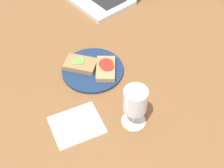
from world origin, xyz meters
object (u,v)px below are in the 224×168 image
(wine_glass, at_px, (135,102))
(sandwich_with_tomato, at_px, (106,68))
(napkin, at_px, (77,125))
(sandwich_with_cucumber, at_px, (81,64))
(plate, at_px, (93,70))

(wine_glass, bearing_deg, sandwich_with_tomato, 162.12)
(napkin, bearing_deg, sandwich_with_tomato, 118.29)
(wine_glass, height_order, napkin, wine_glass)
(sandwich_with_cucumber, bearing_deg, napkin, -39.80)
(plate, relative_size, sandwich_with_cucumber, 1.66)
(plate, bearing_deg, wine_glass, -9.43)
(plate, height_order, sandwich_with_cucumber, sandwich_with_cucumber)
(sandwich_with_tomato, distance_m, wine_glass, 0.23)
(sandwich_with_tomato, relative_size, napkin, 0.84)
(napkin, bearing_deg, plate, 129.35)
(sandwich_with_cucumber, xyz_separation_m, napkin, (0.18, -0.15, -0.02))
(wine_glass, bearing_deg, napkin, -126.04)
(plate, xyz_separation_m, sandwich_with_tomato, (0.04, 0.03, 0.02))
(wine_glass, relative_size, napkin, 0.95)
(plate, relative_size, napkin, 1.44)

